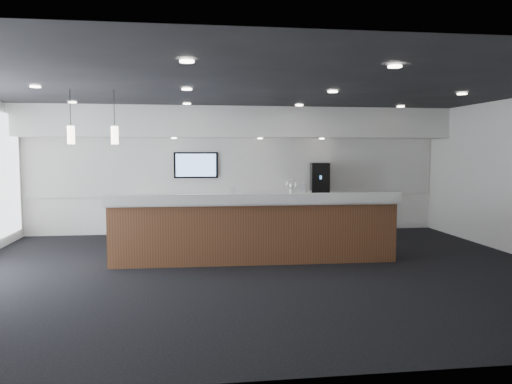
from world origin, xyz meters
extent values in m
plane|color=black|center=(0.00, 0.00, 0.00)|extent=(10.00, 10.00, 0.00)
cube|color=black|center=(0.00, 0.00, 3.00)|extent=(10.00, 8.00, 0.02)
cube|color=white|center=(0.00, 4.00, 1.50)|extent=(10.00, 0.02, 3.00)
cube|color=white|center=(0.00, 3.55, 2.65)|extent=(10.00, 0.90, 0.70)
cube|color=white|center=(0.00, 3.97, 1.60)|extent=(9.80, 0.06, 1.40)
cube|color=gray|center=(0.00, 3.64, 0.45)|extent=(5.00, 0.60, 0.90)
cube|color=white|center=(0.00, 3.64, 0.93)|extent=(5.06, 0.66, 0.05)
cylinder|color=white|center=(-2.00, 3.32, 0.50)|extent=(0.60, 0.02, 0.02)
cylinder|color=white|center=(-1.00, 3.32, 0.50)|extent=(0.60, 0.02, 0.02)
cylinder|color=white|center=(0.00, 3.32, 0.50)|extent=(0.60, 0.02, 0.02)
cylinder|color=white|center=(1.00, 3.32, 0.50)|extent=(0.60, 0.02, 0.02)
cylinder|color=white|center=(2.00, 3.32, 0.50)|extent=(0.60, 0.02, 0.02)
cube|color=black|center=(-1.00, 3.91, 1.65)|extent=(1.05, 0.07, 0.62)
cube|color=blue|center=(-1.00, 3.87, 1.65)|extent=(0.95, 0.01, 0.54)
cylinder|color=#FFE7C6|center=(-2.40, 0.80, 2.25)|extent=(0.12, 0.12, 0.30)
cylinder|color=#FFE7C6|center=(-3.10, 0.80, 2.25)|extent=(0.12, 0.12, 0.30)
cube|color=brown|center=(-0.03, 0.68, 0.53)|extent=(5.06, 0.85, 1.05)
cube|color=white|center=(-0.03, 0.68, 1.08)|extent=(5.15, 0.93, 0.06)
cube|color=white|center=(-0.04, 0.28, 1.17)|extent=(5.13, 0.26, 0.18)
cylinder|color=white|center=(0.66, 0.76, 1.25)|extent=(0.04, 0.04, 0.28)
torus|color=white|center=(0.66, 0.70, 1.39)|extent=(0.19, 0.04, 0.19)
cube|color=black|center=(1.97, 3.61, 1.33)|extent=(0.49, 0.54, 0.75)
cube|color=white|center=(1.97, 3.35, 0.96)|extent=(0.27, 0.12, 0.02)
cube|color=silver|center=(-0.13, 3.55, 1.05)|extent=(0.14, 0.03, 0.19)
cube|color=silver|center=(1.53, 3.55, 1.08)|extent=(0.19, 0.02, 0.25)
imported|color=white|center=(1.74, 3.56, 0.99)|extent=(0.09, 0.09, 0.08)
imported|color=white|center=(1.60, 3.56, 0.99)|extent=(0.12, 0.12, 0.08)
imported|color=white|center=(1.46, 3.56, 0.99)|extent=(0.11, 0.11, 0.08)
imported|color=white|center=(1.32, 3.56, 0.99)|extent=(0.11, 0.11, 0.08)
camera|label=1|loc=(-1.21, -8.12, 1.99)|focal=35.00mm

